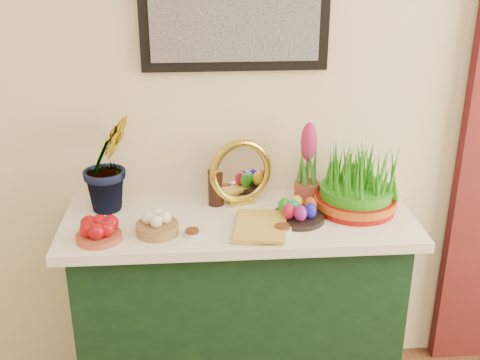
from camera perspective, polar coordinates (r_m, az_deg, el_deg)
name	(u,v)px	position (r m, az deg, el deg)	size (l,w,h in m)	color
sideboard	(239,314)	(2.64, -0.08, -12.59)	(1.30, 0.45, 0.85)	#123419
tablecloth	(239,221)	(2.42, -0.09, -3.93)	(1.40, 0.55, 0.04)	white
hyacinth_green	(107,148)	(2.44, -12.50, 2.98)	(0.26, 0.22, 0.52)	#317123
apple_bowl	(98,231)	(2.28, -13.28, -4.74)	(0.20, 0.20, 0.09)	#AD492F
garlic_basket	(157,225)	(2.28, -7.87, -4.21)	(0.18, 0.18, 0.09)	olive
vinegar_cruet	(216,185)	(2.48, -2.31, -0.52)	(0.07, 0.07, 0.19)	black
mirror	(241,173)	(2.48, 0.08, 0.71)	(0.28, 0.15, 0.28)	gold
book	(234,225)	(2.30, -0.53, -4.25)	(0.18, 0.26, 0.04)	gold
spice_dish_left	(192,233)	(2.26, -4.54, -5.03)	(0.06, 0.06, 0.03)	silver
spice_dish_right	(282,229)	(2.29, 4.01, -4.68)	(0.07, 0.07, 0.03)	silver
egg_plate	(298,212)	(2.37, 5.51, -3.06)	(0.22, 0.22, 0.09)	black
hyacinth_pink	(308,167)	(2.49, 6.45, 1.23)	(0.11, 0.11, 0.35)	brown
wheatgrass_sabzeh	(357,182)	(2.47, 11.01, -0.21)	(0.33, 0.33, 0.27)	#900B07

